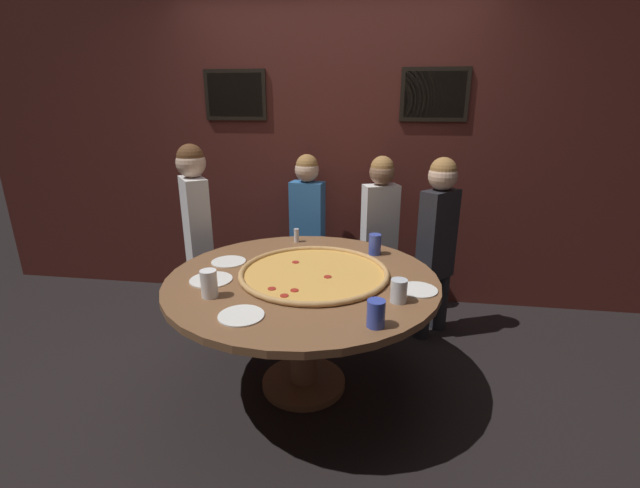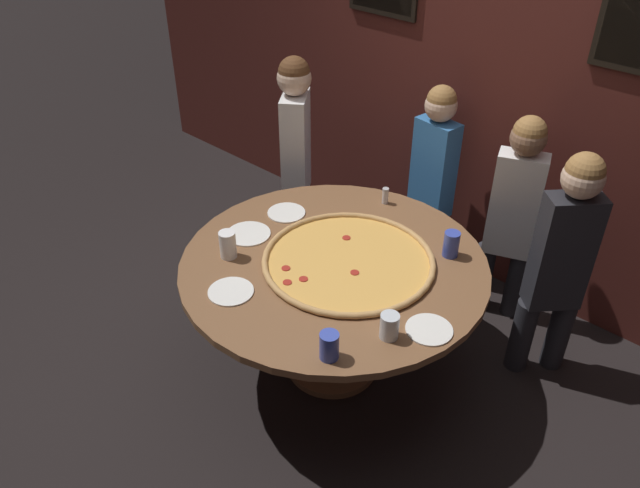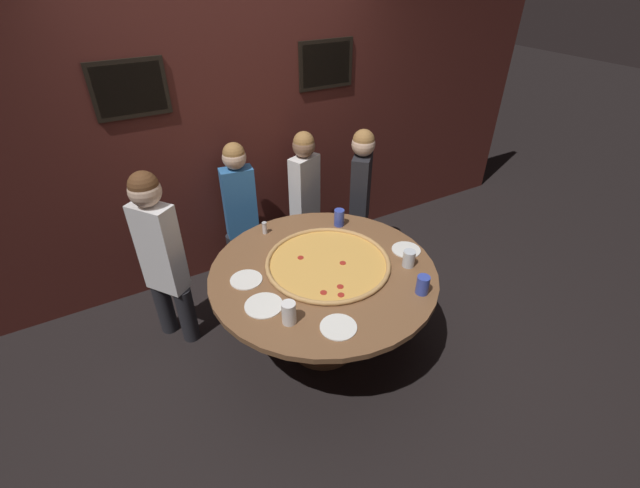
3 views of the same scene
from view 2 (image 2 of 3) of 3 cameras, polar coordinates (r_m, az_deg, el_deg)
The scene contains 17 objects.
ground_plane at distance 3.65m, azimuth 1.12°, elevation -10.95°, with size 24.00×24.00×0.00m, color black.
back_wall at distance 3.92m, azimuth 15.35°, elevation 14.15°, with size 6.40×0.08×2.60m.
dining_table at distance 3.24m, azimuth 1.25°, elevation -3.45°, with size 1.57×1.57×0.74m.
giant_pizza at distance 3.15m, azimuth 2.61°, elevation -1.51°, with size 0.88×0.88×0.03m.
drink_cup_front_edge at distance 2.71m, azimuth 6.37°, elevation -7.47°, with size 0.08×0.08×0.12m, color silver.
drink_cup_near_left at distance 3.19m, azimuth -8.43°, elevation -0.06°, with size 0.09×0.09×0.15m, color white.
drink_cup_beside_pizza at distance 2.61m, azimuth 0.85°, elevation -9.29°, with size 0.08×0.08×0.13m, color #384CB7.
drink_cup_far_right at distance 3.23m, azimuth 11.91°, elevation -0.01°, with size 0.08×0.08×0.14m, color #384CB7.
white_plate_near_front at distance 3.54m, azimuth -3.09°, elevation 2.87°, with size 0.21×0.21×0.01m, color white.
white_plate_beside_cup at distance 2.80m, azimuth 9.95°, elevation -7.71°, with size 0.21×0.21×0.01m, color white.
white_plate_far_back at distance 2.99m, azimuth -8.15°, elevation -4.32°, with size 0.22×0.22×0.01m, color white.
white_plate_left_side at distance 3.38m, azimuth -6.56°, elevation 0.94°, with size 0.24×0.24×0.01m, color white.
condiment_shaker at distance 3.63m, azimuth 5.99°, elevation 4.42°, with size 0.04×0.04×0.10m.
diner_side_right at distance 4.10m, azimuth -2.22°, elevation 8.61°, with size 0.31×0.36×1.42m.
diner_centre_back at distance 3.74m, azimuth 17.29°, elevation 3.08°, with size 0.35×0.24×1.31m.
diner_side_left at distance 4.03m, azimuth 10.32°, elevation 6.55°, with size 0.34×0.20×1.30m.
diner_far_left at distance 3.38m, azimuth 21.21°, elevation -1.10°, with size 0.32×0.33×1.34m.
Camera 2 is at (1.67, -1.91, 2.62)m, focal length 35.00 mm.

